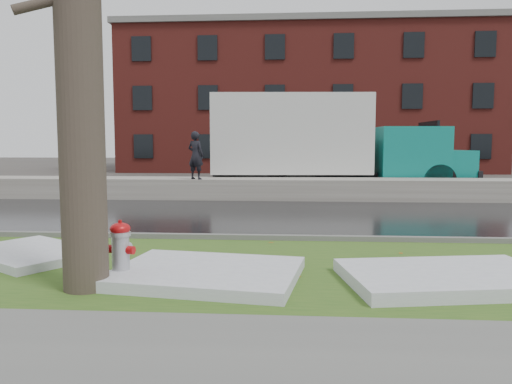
{
  "coord_description": "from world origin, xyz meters",
  "views": [
    {
      "loc": [
        0.93,
        -8.99,
        1.99
      ],
      "look_at": [
        0.21,
        1.14,
        1.0
      ],
      "focal_mm": 35.0,
      "sensor_mm": 36.0,
      "label": 1
    }
  ],
  "objects": [
    {
      "name": "parking_lot",
      "position": [
        0.0,
        13.0,
        0.01
      ],
      "size": [
        60.0,
        9.0,
        0.03
      ],
      "primitive_type": "cube",
      "color": "slate",
      "rests_on": "ground"
    },
    {
      "name": "fire_hydrant",
      "position": [
        -1.49,
        -2.17,
        0.5
      ],
      "size": [
        0.43,
        0.39,
        0.87
      ],
      "rotation": [
        0.0,
        0.0,
        -0.2
      ],
      "color": "#B0B2B9",
      "rests_on": "verge"
    },
    {
      "name": "worker",
      "position": [
        -2.39,
        8.1,
        1.58
      ],
      "size": [
        0.72,
        0.61,
        1.66
      ],
      "primitive_type": "imported",
      "rotation": [
        0.0,
        0.0,
        2.71
      ],
      "color": "black",
      "rests_on": "snowbank"
    },
    {
      "name": "snowbank",
      "position": [
        0.0,
        8.7,
        0.38
      ],
      "size": [
        60.0,
        1.6,
        0.75
      ],
      "primitive_type": "cube",
      "color": "#A29E94",
      "rests_on": "ground"
    },
    {
      "name": "brick_building",
      "position": [
        2.0,
        30.0,
        5.0
      ],
      "size": [
        26.0,
        12.0,
        10.0
      ],
      "primitive_type": "cube",
      "color": "maroon",
      "rests_on": "ground"
    },
    {
      "name": "snow_patch_far",
      "position": [
        -3.56,
        -0.86,
        0.11
      ],
      "size": [
        2.72,
        2.54,
        0.14
      ],
      "primitive_type": "cube",
      "rotation": [
        0.0,
        0.0,
        -0.58
      ],
      "color": "silver",
      "rests_on": "verge"
    },
    {
      "name": "bg_tree_left",
      "position": [
        -12.0,
        22.0,
        3.33
      ],
      "size": [
        1.4,
        1.62,
        6.5
      ],
      "color": "brown",
      "rests_on": "ground"
    },
    {
      "name": "sidewalk",
      "position": [
        0.0,
        -5.0,
        0.03
      ],
      "size": [
        60.0,
        3.0,
        0.05
      ],
      "primitive_type": "cube",
      "color": "slate",
      "rests_on": "ground"
    },
    {
      "name": "ground",
      "position": [
        0.0,
        0.0,
        0.0
      ],
      "size": [
        120.0,
        120.0,
        0.0
      ],
      "primitive_type": "plane",
      "color": "#47423D",
      "rests_on": "ground"
    },
    {
      "name": "verge",
      "position": [
        0.0,
        -1.25,
        0.02
      ],
      "size": [
        60.0,
        4.5,
        0.04
      ],
      "primitive_type": "cube",
      "color": "#2D511B",
      "rests_on": "ground"
    },
    {
      "name": "snow_patch_near",
      "position": [
        -0.28,
        -2.0,
        0.12
      ],
      "size": [
        2.86,
        2.36,
        0.16
      ],
      "primitive_type": "cube",
      "rotation": [
        0.0,
        0.0,
        -0.15
      ],
      "color": "silver",
      "rests_on": "verge"
    },
    {
      "name": "bg_tree_center",
      "position": [
        -6.0,
        26.0,
        3.33
      ],
      "size": [
        1.4,
        1.62,
        6.5
      ],
      "color": "brown",
      "rests_on": "ground"
    },
    {
      "name": "tree",
      "position": [
        -1.82,
        -2.6,
        3.8
      ],
      "size": [
        1.41,
        1.6,
        7.46
      ],
      "rotation": [
        0.0,
        0.0,
        0.16
      ],
      "color": "brown",
      "rests_on": "verge"
    },
    {
      "name": "curb",
      "position": [
        0.0,
        1.0,
        0.07
      ],
      "size": [
        60.0,
        0.15,
        0.14
      ],
      "primitive_type": "cube",
      "color": "slate",
      "rests_on": "ground"
    },
    {
      "name": "box_truck",
      "position": [
        2.08,
        10.8,
        2.04
      ],
      "size": [
        11.64,
        3.3,
        3.86
      ],
      "rotation": [
        0.0,
        0.0,
        0.06
      ],
      "color": "black",
      "rests_on": "ground"
    },
    {
      "name": "road",
      "position": [
        0.0,
        4.5,
        0.01
      ],
      "size": [
        60.0,
        7.0,
        0.03
      ],
      "primitive_type": "cube",
      "color": "black",
      "rests_on": "ground"
    },
    {
      "name": "snow_patch_side",
      "position": [
        3.12,
        -2.02,
        0.13
      ],
      "size": [
        3.06,
        2.25,
        0.18
      ],
      "primitive_type": "cube",
      "rotation": [
        0.0,
        0.0,
        0.17
      ],
      "color": "silver",
      "rests_on": "verge"
    }
  ]
}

